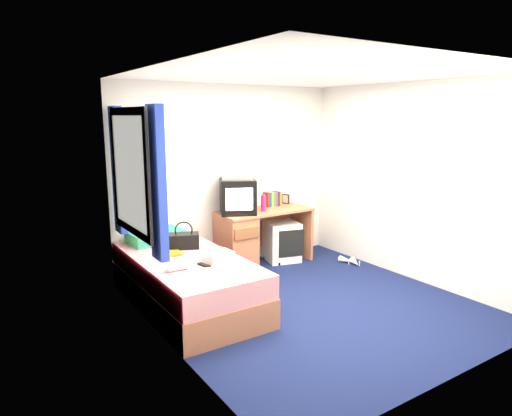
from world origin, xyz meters
TOP-DOWN VIEW (x-y plane):
  - ground at (0.00, 0.00)m, footprint 3.40×3.40m
  - room_shell at (0.00, 0.00)m, footprint 3.40×3.40m
  - bed at (-1.10, 0.70)m, footprint 1.01×2.00m
  - pillow at (-1.15, 1.44)m, footprint 0.64×0.44m
  - desk at (0.11, 1.44)m, footprint 1.30×0.55m
  - storage_cube at (0.67, 1.41)m, footprint 0.53×0.53m
  - crt_tv at (-0.02, 1.44)m, footprint 0.58×0.57m
  - vcr at (-0.02, 1.44)m, footprint 0.48×0.44m
  - book_row at (0.64, 1.60)m, footprint 0.24×0.13m
  - picture_frame at (0.90, 1.63)m, footprint 0.06×0.12m
  - pink_water_bottle at (0.33, 1.37)m, footprint 0.07×0.07m
  - aerosol_can at (0.21, 1.51)m, footprint 0.05×0.05m
  - handbag at (-0.98, 1.02)m, footprint 0.38×0.30m
  - towel at (-0.86, 0.43)m, footprint 0.28×0.24m
  - magazine at (-1.18, 0.92)m, footprint 0.24×0.31m
  - water_bottle at (-1.35, 0.36)m, footprint 0.20×0.08m
  - colour_swatch_fan at (-1.10, 0.22)m, footprint 0.23×0.10m
  - remote_control at (-1.08, 0.33)m, footprint 0.08×0.17m
  - window_assembly at (-1.55, 0.90)m, footprint 0.11×1.42m
  - white_heels at (1.35, 0.74)m, footprint 0.18×0.37m

SIDE VIEW (x-z plane):
  - ground at x=0.00m, z-range 0.00..0.00m
  - white_heels at x=1.35m, z-range -0.01..0.09m
  - bed at x=-1.10m, z-range 0.00..0.54m
  - storage_cube at x=0.67m, z-range 0.00..0.55m
  - desk at x=0.11m, z-range 0.03..0.78m
  - colour_swatch_fan at x=-1.10m, z-range 0.54..0.55m
  - magazine at x=-1.18m, z-range 0.54..0.55m
  - remote_control at x=-1.08m, z-range 0.54..0.56m
  - water_bottle at x=-1.35m, z-range 0.54..0.61m
  - towel at x=-0.86m, z-range 0.54..0.63m
  - pillow at x=-1.15m, z-range 0.54..0.67m
  - handbag at x=-0.98m, z-range 0.48..0.78m
  - picture_frame at x=0.90m, z-range 0.75..0.89m
  - aerosol_can at x=0.21m, z-range 0.75..0.92m
  - book_row at x=0.64m, z-range 0.75..0.95m
  - pink_water_bottle at x=0.33m, z-range 0.75..0.95m
  - crt_tv at x=-0.02m, z-range 0.75..1.20m
  - vcr at x=-0.02m, z-range 1.20..1.27m
  - window_assembly at x=-1.55m, z-range 0.72..2.12m
  - room_shell at x=0.00m, z-range -0.25..3.15m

